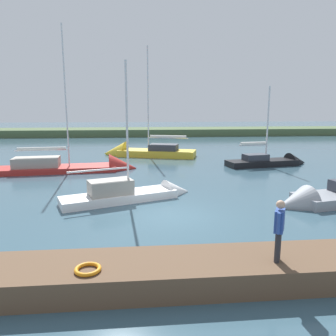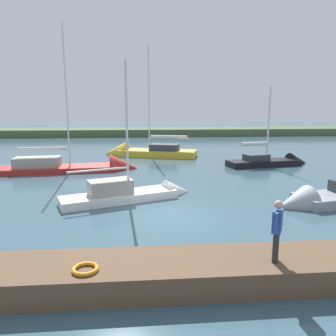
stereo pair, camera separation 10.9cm
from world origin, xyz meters
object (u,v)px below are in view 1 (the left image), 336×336
sailboat_outer_mooring (136,195)px  sailboat_near_dock (273,163)px  sailboat_mid_channel (332,200)px  sailboat_behind_pier (141,154)px  life_ring_buoy (88,269)px  person_on_dock (279,227)px  sailboat_far_left (80,169)px

sailboat_outer_mooring → sailboat_near_dock: (-11.31, -9.07, 0.01)m
sailboat_mid_channel → sailboat_behind_pier: sailboat_behind_pier is taller
life_ring_buoy → person_on_dock: person_on_dock is taller
sailboat_outer_mooring → person_on_dock: sailboat_outer_mooring is taller
sailboat_far_left → person_on_dock: (-8.06, 16.69, 1.49)m
sailboat_behind_pier → sailboat_near_dock: bearing=166.5°
sailboat_outer_mooring → sailboat_behind_pier: size_ratio=0.66×
sailboat_behind_pier → life_ring_buoy: bearing=103.0°
sailboat_near_dock → sailboat_far_left: bearing=173.5°
sailboat_outer_mooring → sailboat_far_left: (4.28, -8.05, -0.03)m
sailboat_mid_channel → person_on_dock: sailboat_mid_channel is taller
sailboat_mid_channel → sailboat_behind_pier: 19.51m
life_ring_buoy → sailboat_mid_channel: 12.88m
sailboat_outer_mooring → sailboat_far_left: size_ratio=0.66×
sailboat_behind_pier → sailboat_far_left: bearing=74.2°
sailboat_near_dock → person_on_dock: sailboat_near_dock is taller
sailboat_outer_mooring → sailboat_mid_channel: (-9.71, 1.73, 0.02)m
sailboat_far_left → life_ring_buoy: bearing=-85.4°
life_ring_buoy → sailboat_mid_channel: size_ratio=0.07×
sailboat_behind_pier → person_on_dock: sailboat_behind_pier is taller
life_ring_buoy → sailboat_near_dock: (-12.39, -17.82, -0.55)m
sailboat_near_dock → sailboat_behind_pier: 12.65m
sailboat_mid_channel → person_on_dock: (5.93, 6.91, 1.44)m
sailboat_outer_mooring → sailboat_mid_channel: sailboat_mid_channel is taller
sailboat_outer_mooring → person_on_dock: 9.54m
sailboat_mid_channel → sailboat_outer_mooring: bearing=-21.4°
life_ring_buoy → sailboat_near_dock: size_ratio=0.09×
sailboat_outer_mooring → sailboat_behind_pier: bearing=67.7°
sailboat_behind_pier → sailboat_far_left: (4.62, 7.33, -0.07)m
sailboat_behind_pier → sailboat_far_left: size_ratio=1.00×
sailboat_mid_channel → sailboat_behind_pier: (9.37, -17.11, 0.02)m
sailboat_outer_mooring → sailboat_behind_pier: (-0.34, -15.38, 0.04)m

